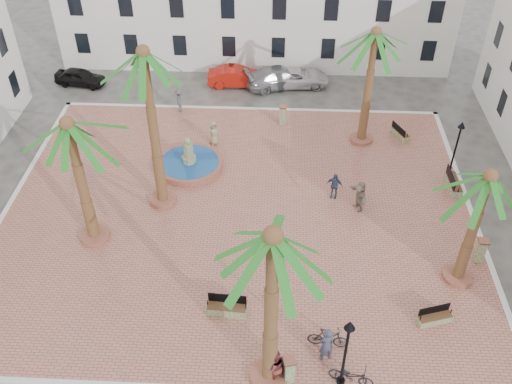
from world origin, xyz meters
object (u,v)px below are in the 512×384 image
car_red (237,77)px  car_silver (280,77)px  cyclist_a (326,344)px  car_white (297,77)px  palm_e (486,190)px  car_black (80,77)px  bicycle_b (328,338)px  bollard_n (283,115)px  pedestrian_fountain_b (334,185)px  bollard_se (289,369)px  palm_ne (374,45)px  bench_e (453,184)px  pedestrian_north (180,100)px  bollard_e (481,250)px  pedestrian_east (360,196)px  litter_bin (282,366)px  bench_se (435,318)px  lamppost_e (458,140)px  pedestrian_fountain_a (214,133)px  lamppost_s (347,343)px  cyclist_b (275,366)px  bench_s (227,308)px  fountain (189,163)px  bicycle_a (351,376)px  bench_ne (400,133)px  palm_nw (145,70)px  palm_sw (71,139)px  palm_s (273,255)px

car_red → car_silver: 3.18m
cyclist_a → car_white: bearing=-111.4°
palm_e → car_black: (-24.03, 18.39, -5.09)m
bicycle_b → car_red: size_ratio=0.41×
bollard_n → pedestrian_fountain_b: size_ratio=0.86×
bicycle_b → pedestrian_fountain_b: pedestrian_fountain_b is taller
bollard_se → car_silver: size_ratio=0.27×
palm_e → car_black: size_ratio=1.77×
palm_ne → bench_e: (4.88, -4.68, -6.33)m
bicycle_b → pedestrian_north: (-9.35, 19.04, 0.33)m
pedestrian_fountain_b → car_red: size_ratio=0.37×
bollard_e → pedestrian_east: size_ratio=0.76×
bench_e → car_white: size_ratio=0.42×
bollard_n → litter_bin: bollard_n is taller
palm_e → car_white: bearing=112.0°
palm_ne → pedestrian_fountain_b: size_ratio=4.74×
palm_e → bench_se: (-1.65, -2.73, -5.34)m
lamppost_e → pedestrian_north: 18.47m
bollard_e → car_white: (-9.03, 17.91, -0.22)m
pedestrian_fountain_a → litter_bin: bearing=-101.2°
bench_e → lamppost_s: (-7.36, -13.11, 2.41)m
lamppost_e → bicycle_b: size_ratio=2.11×
cyclist_b → pedestrian_north: cyclist_b is taller
bench_se → pedestrian_north: 22.57m
lamppost_e → bollard_e: bearing=-90.0°
pedestrian_north → bicycle_b: bearing=-166.5°
bench_s → bench_se: size_ratio=1.14×
bench_se → cyclist_b: bearing=-172.5°
bollard_n → fountain: bearing=-137.8°
palm_e → bicycle_a: size_ratio=3.55×
bench_ne → car_silver: 10.39m
pedestrian_north → car_white: 9.28m
bench_e → bollard_n: size_ratio=1.43×
palm_nw → pedestrian_fountain_a: size_ratio=5.77×
bicycle_a → car_white: bearing=19.1°
car_white → bench_se: bearing=-169.5°
fountain → palm_ne: palm_ne is taller
lamppost_s → palm_sw: bearing=147.3°
pedestrian_fountain_a → pedestrian_fountain_b: 8.91m
palm_s → cyclist_a: (2.35, 1.04, -6.29)m
lamppost_e → bench_se: bearing=-105.0°
bollard_n → car_silver: size_ratio=0.27×
palm_sw → bench_e: 21.31m
palm_nw → lamppost_s: palm_nw is taller
cyclist_a → car_red: 24.42m
palm_nw → lamppost_s: size_ratio=2.39×
cyclist_a → bench_se: bearing=179.6°
palm_nw → palm_sw: size_ratio=1.28×
lamppost_s → bollard_e: lamppost_s is taller
palm_e → bench_se: 6.22m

